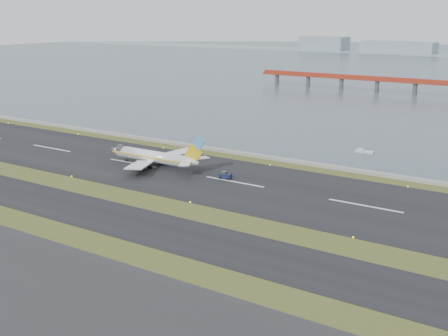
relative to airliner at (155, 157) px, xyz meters
The scene contains 7 objects.
ground 43.31m from the airliner, 44.72° to the right, with size 1000.00×1000.00×0.00m, color #36491A.
taxiway_strip 52.42m from the airliner, 54.10° to the right, with size 1000.00×18.00×0.10m, color black.
runway_strip 30.86m from the airliner, ahead, with size 1000.00×45.00×0.10m, color black.
seawall 42.75m from the airliner, 44.00° to the left, with size 1000.00×2.50×1.00m, color gray.
airliner is the anchor object (origin of this frame).
pushback_tug 26.66m from the airliner, ahead, with size 3.85×2.56×2.31m.
workboat_near 75.65m from the airliner, 47.78° to the left, with size 6.70×2.66×1.59m.
Camera 1 is at (83.54, -106.41, 48.59)m, focal length 45.00 mm.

